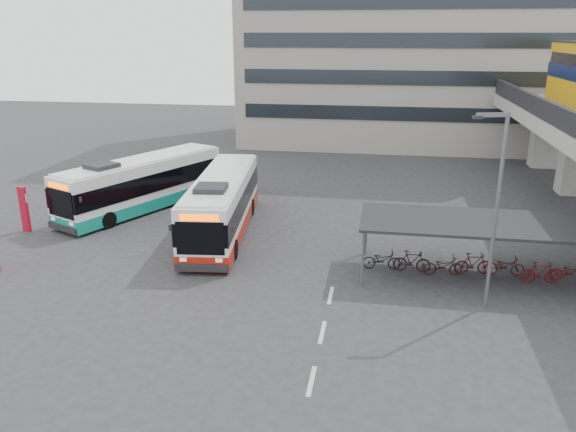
% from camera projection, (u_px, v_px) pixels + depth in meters
% --- Properties ---
extents(ground, '(120.00, 120.00, 0.00)m').
position_uv_depth(ground, '(271.00, 291.00, 23.28)').
color(ground, '#28282B').
rests_on(ground, ground).
extents(bike_shelter, '(10.00, 4.00, 2.54)m').
position_uv_depth(bike_shelter, '(476.00, 247.00, 24.30)').
color(bike_shelter, '#595B60').
rests_on(bike_shelter, ground).
extents(office_block, '(30.00, 15.00, 25.00)m').
position_uv_depth(office_block, '(409.00, 7.00, 52.13)').
color(office_block, gray).
rests_on(office_block, ground).
extents(road_markings, '(0.15, 7.60, 0.01)m').
position_uv_depth(road_markings, '(322.00, 332.00, 20.07)').
color(road_markings, beige).
rests_on(road_markings, ground).
extents(bus_main, '(3.72, 11.55, 3.35)m').
position_uv_depth(bus_main, '(222.00, 205.00, 29.62)').
color(bus_main, white).
rests_on(bus_main, ground).
extents(bus_teal, '(6.90, 11.25, 3.33)m').
position_uv_depth(bus_teal, '(143.00, 184.00, 33.67)').
color(bus_teal, white).
rests_on(bus_teal, ground).
extents(pedestrian, '(0.67, 0.72, 1.65)m').
position_uv_depth(pedestrian, '(183.00, 231.00, 27.89)').
color(pedestrian, black).
rests_on(pedestrian, ground).
extents(lamp_post, '(1.31, 0.46, 7.57)m').
position_uv_depth(lamp_post, '(495.00, 201.00, 20.59)').
color(lamp_post, '#595B60').
rests_on(lamp_post, ground).
extents(sign_totem_mid, '(0.53, 0.28, 2.47)m').
position_uv_depth(sign_totem_mid, '(24.00, 209.00, 29.89)').
color(sign_totem_mid, '#A0091E').
rests_on(sign_totem_mid, ground).
extents(sign_totem_north, '(0.49, 0.23, 2.27)m').
position_uv_depth(sign_totem_north, '(103.00, 196.00, 32.44)').
color(sign_totem_north, '#A0091E').
rests_on(sign_totem_north, ground).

